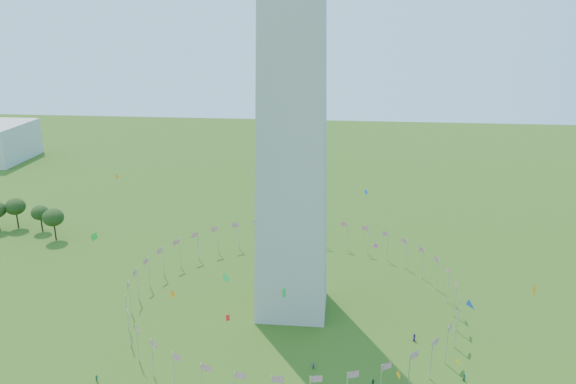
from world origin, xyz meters
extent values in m
cylinder|color=silver|center=(40.00, 50.00, 4.50)|extent=(0.24, 0.24, 9.00)
cylinder|color=silver|center=(39.39, 56.95, 4.50)|extent=(0.24, 0.24, 9.00)
cylinder|color=silver|center=(37.59, 63.68, 4.50)|extent=(0.24, 0.24, 9.00)
cylinder|color=silver|center=(34.64, 70.00, 4.50)|extent=(0.24, 0.24, 9.00)
cylinder|color=silver|center=(30.64, 75.71, 4.50)|extent=(0.24, 0.24, 9.00)
cylinder|color=silver|center=(25.71, 80.64, 4.50)|extent=(0.24, 0.24, 9.00)
cylinder|color=silver|center=(20.00, 84.64, 4.50)|extent=(0.24, 0.24, 9.00)
cylinder|color=silver|center=(13.68, 87.59, 4.50)|extent=(0.24, 0.24, 9.00)
cylinder|color=silver|center=(6.95, 89.39, 4.50)|extent=(0.24, 0.24, 9.00)
cylinder|color=silver|center=(0.00, 90.00, 4.50)|extent=(0.24, 0.24, 9.00)
cylinder|color=silver|center=(-6.95, 89.39, 4.50)|extent=(0.24, 0.24, 9.00)
cylinder|color=silver|center=(-13.68, 87.59, 4.50)|extent=(0.24, 0.24, 9.00)
cylinder|color=silver|center=(-20.00, 84.64, 4.50)|extent=(0.24, 0.24, 9.00)
cylinder|color=silver|center=(-25.71, 80.64, 4.50)|extent=(0.24, 0.24, 9.00)
cylinder|color=silver|center=(-30.64, 75.71, 4.50)|extent=(0.24, 0.24, 9.00)
cylinder|color=silver|center=(-34.64, 70.00, 4.50)|extent=(0.24, 0.24, 9.00)
cylinder|color=silver|center=(-37.59, 63.68, 4.50)|extent=(0.24, 0.24, 9.00)
cylinder|color=silver|center=(-39.39, 56.95, 4.50)|extent=(0.24, 0.24, 9.00)
cylinder|color=silver|center=(-40.00, 50.00, 4.50)|extent=(0.24, 0.24, 9.00)
cylinder|color=silver|center=(-39.39, 43.05, 4.50)|extent=(0.24, 0.24, 9.00)
cylinder|color=silver|center=(-37.59, 36.32, 4.50)|extent=(0.24, 0.24, 9.00)
cylinder|color=silver|center=(-34.64, 30.00, 4.50)|extent=(0.24, 0.24, 9.00)
cylinder|color=silver|center=(-30.64, 24.29, 4.50)|extent=(0.24, 0.24, 9.00)
cylinder|color=silver|center=(-25.71, 19.36, 4.50)|extent=(0.24, 0.24, 9.00)
cylinder|color=silver|center=(-20.00, 15.36, 4.50)|extent=(0.24, 0.24, 9.00)
cylinder|color=silver|center=(-13.68, 12.41, 4.50)|extent=(0.24, 0.24, 9.00)
cylinder|color=silver|center=(25.71, 19.36, 4.50)|extent=(0.24, 0.24, 9.00)
cylinder|color=silver|center=(30.64, 24.29, 4.50)|extent=(0.24, 0.24, 9.00)
cylinder|color=silver|center=(34.64, 30.00, 4.50)|extent=(0.24, 0.24, 9.00)
cylinder|color=silver|center=(37.59, 36.32, 4.50)|extent=(0.24, 0.24, 9.00)
cylinder|color=silver|center=(39.39, 43.05, 4.50)|extent=(0.24, 0.24, 9.00)
imported|color=gray|center=(6.72, 25.23, 0.81)|extent=(1.53, 1.49, 1.61)
imported|color=#194029|center=(18.99, 20.74, 0.82)|extent=(0.98, 0.90, 1.63)
imported|color=#183C25|center=(-36.61, 16.57, 0.79)|extent=(0.65, 1.06, 1.57)
imported|color=#1A432C|center=(37.47, 24.50, 0.77)|extent=(0.83, 0.63, 1.54)
imported|color=#321746|center=(29.00, 38.00, 0.91)|extent=(0.78, 1.00, 1.81)
plane|color=blue|center=(37.20, 25.35, 16.98)|extent=(1.34, 2.70, 2.74)
plane|color=orange|center=(41.44, 5.34, 30.88)|extent=(0.97, 1.69, 1.88)
plane|color=green|center=(-31.09, 11.31, 34.27)|extent=(0.92, 1.61, 1.78)
plane|color=orange|center=(-46.16, 58.12, 30.90)|extent=(0.45, 1.45, 1.52)
plane|color=red|center=(-12.04, 29.37, 8.64)|extent=(1.47, 0.55, 1.37)
plane|color=green|center=(-10.32, 21.45, 22.27)|extent=(1.96, 1.20, 1.90)
plane|color=blue|center=(17.57, 58.36, 28.69)|extent=(1.11, 0.79, 1.17)
plane|color=orange|center=(22.07, 6.84, 13.12)|extent=(0.62, 1.34, 1.24)
plane|color=yellow|center=(35.47, 22.56, 5.80)|extent=(0.82, 1.58, 1.77)
plane|color=green|center=(-0.60, 36.30, 11.53)|extent=(1.52, 1.60, 2.11)
plane|color=orange|center=(-29.23, 45.10, 5.00)|extent=(1.52, 1.67, 1.74)
plane|color=#CC2699|center=(19.54, 42.35, 21.26)|extent=(1.15, 0.63, 1.12)
ellipsoid|color=#2C4717|center=(-98.88, 94.41, 5.24)|extent=(6.71, 6.71, 10.48)
ellipsoid|color=#2C4717|center=(-89.01, 92.21, 4.52)|extent=(5.79, 5.79, 9.05)
ellipsoid|color=#2C4717|center=(-80.81, 85.62, 5.27)|extent=(6.74, 6.74, 10.54)
camera|label=1|loc=(11.51, -75.03, 72.15)|focal=35.00mm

